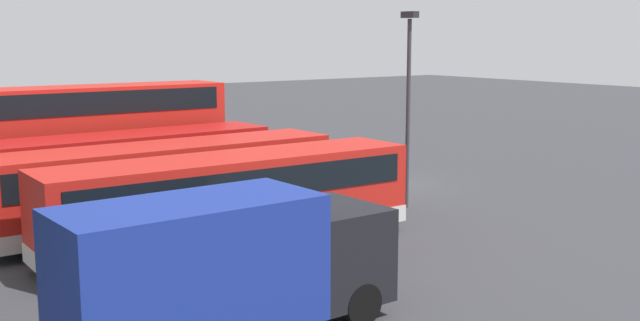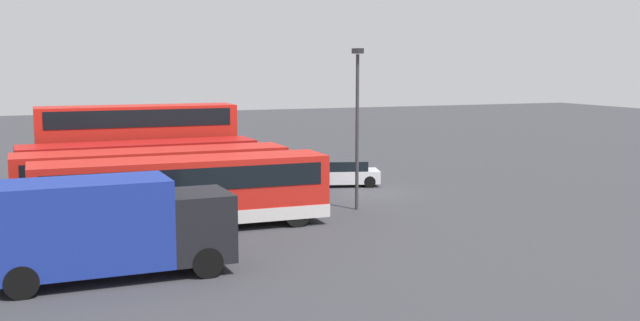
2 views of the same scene
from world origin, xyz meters
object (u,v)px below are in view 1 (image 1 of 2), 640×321
at_px(lamp_post_tall, 408,94).
at_px(bus_double_decker_fourth, 100,137).
at_px(bus_single_deck_third, 124,169).
at_px(box_truck_blue, 225,264).
at_px(bus_single_deck_near_end, 233,199).
at_px(car_hatchback_silver, 343,162).
at_px(bus_single_deck_second, 166,183).

bearing_deg(lamp_post_tall, bus_double_decker_fourth, 43.29).
distance_m(bus_single_deck_third, lamp_post_tall, 11.07).
bearing_deg(bus_double_decker_fourth, bus_single_deck_third, 172.98).
xyz_separation_m(bus_double_decker_fourth, lamp_post_tall, (-9.21, -8.68, 1.95)).
relative_size(bus_double_decker_fourth, lamp_post_tall, 1.39).
bearing_deg(box_truck_blue, bus_single_deck_near_end, -30.66).
xyz_separation_m(bus_single_deck_near_end, car_hatchback_silver, (7.90, -10.32, -0.92)).
xyz_separation_m(box_truck_blue, car_hatchback_silver, (14.02, -13.95, -1.01)).
bearing_deg(bus_single_deck_second, bus_double_decker_fourth, -2.51).
relative_size(bus_single_deck_second, lamp_post_tall, 1.61).
bearing_deg(bus_single_deck_second, lamp_post_tall, -103.78).
xyz_separation_m(bus_double_decker_fourth, car_hatchback_silver, (-2.61, -10.64, -1.75)).
height_order(bus_double_decker_fourth, car_hatchback_silver, bus_double_decker_fourth).
xyz_separation_m(bus_single_deck_near_end, bus_single_deck_second, (3.50, 0.63, 0.00)).
height_order(bus_single_deck_third, car_hatchback_silver, bus_single_deck_third).
xyz_separation_m(bus_single_deck_near_end, box_truck_blue, (-6.12, 3.63, 0.08)).
relative_size(bus_single_deck_near_end, car_hatchback_silver, 2.53).
bearing_deg(car_hatchback_silver, bus_single_deck_near_end, 127.42).
bearing_deg(box_truck_blue, bus_single_deck_second, -17.33).
relative_size(bus_single_deck_near_end, lamp_post_tall, 1.60).
bearing_deg(bus_single_deck_second, bus_single_deck_near_end, -169.87).
relative_size(bus_single_deck_near_end, box_truck_blue, 1.58).
bearing_deg(box_truck_blue, car_hatchback_silver, -44.87).
xyz_separation_m(bus_single_deck_second, bus_single_deck_third, (3.43, 0.13, -0.00)).
bearing_deg(box_truck_blue, lamp_post_tall, -58.24).
bearing_deg(lamp_post_tall, bus_single_deck_third, 58.30).
xyz_separation_m(bus_single_deck_second, car_hatchback_silver, (4.39, -10.95, -0.92)).
relative_size(bus_single_deck_near_end, bus_single_deck_third, 1.04).
relative_size(bus_double_decker_fourth, car_hatchback_silver, 2.20).
height_order(bus_single_deck_near_end, bus_double_decker_fourth, bus_double_decker_fourth).
distance_m(bus_single_deck_second, box_truck_blue, 10.08).
bearing_deg(lamp_post_tall, bus_single_deck_near_end, 98.85).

